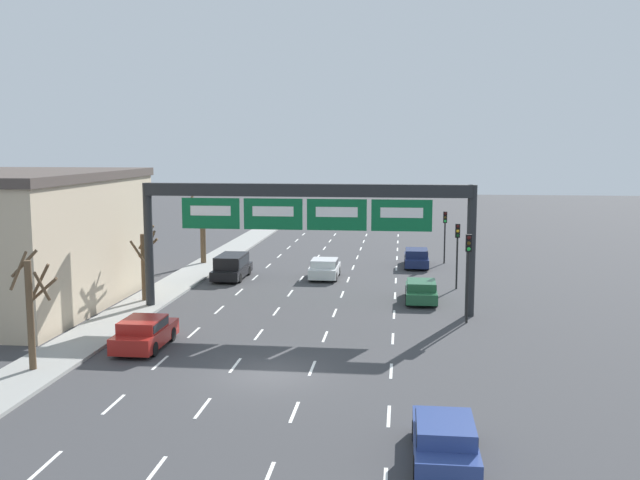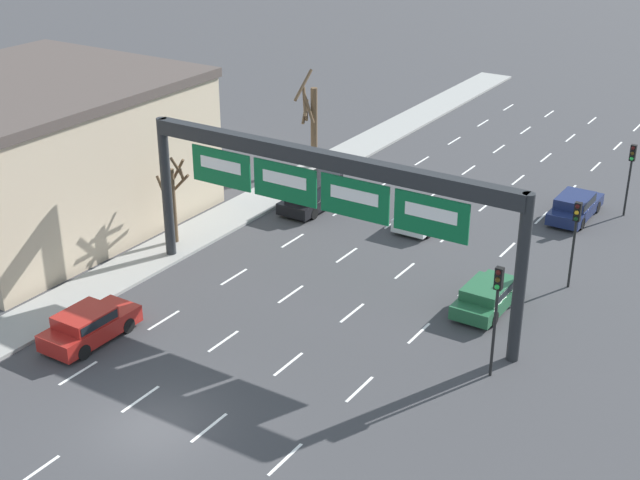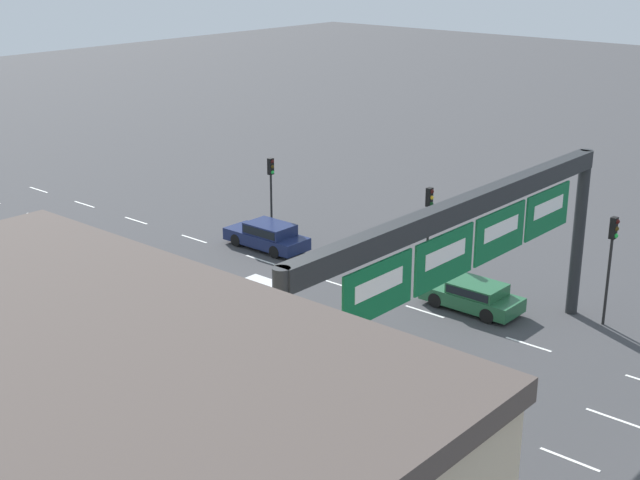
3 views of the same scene
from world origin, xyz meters
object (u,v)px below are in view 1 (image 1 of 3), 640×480
car_green (421,290)px  tree_bare_second (201,225)px  suv_black (232,265)px  traffic_light_near_gantry (445,226)px  traffic_light_far_end (457,242)px  tree_bare_closest (31,305)px  car_blue (445,438)px  car_navy (416,257)px  car_white (325,268)px  traffic_light_mid_block (468,260)px  car_red (144,332)px  tree_bare_furthest (145,260)px  sign_gantry (305,210)px

car_green → tree_bare_second: tree_bare_second is taller
suv_black → traffic_light_near_gantry: (15.19, 8.29, 2.02)m
suv_black → traffic_light_far_end: traffic_light_far_end is taller
tree_bare_closest → car_blue: bearing=-22.0°
car_navy → car_green: bearing=-89.8°
car_navy → car_white: size_ratio=1.17×
suv_black → traffic_light_mid_block: size_ratio=1.04×
car_red → tree_bare_closest: size_ratio=0.87×
car_white → tree_bare_second: 11.49m
car_green → car_navy: bearing=90.2°
car_green → traffic_light_far_end: (2.38, 4.06, 2.37)m
car_red → traffic_light_far_end: size_ratio=1.00×
traffic_light_mid_block → tree_bare_furthest: bearing=171.2°
traffic_light_far_end → tree_bare_closest: (-18.58, -19.38, -0.26)m
car_blue → traffic_light_mid_block: traffic_light_mid_block is taller
traffic_light_far_end → tree_bare_second: (-19.14, 7.39, 0.04)m
traffic_light_mid_block → tree_bare_closest: tree_bare_closest is taller
tree_bare_second → tree_bare_closest: bearing=-88.8°
car_red → car_blue: 16.69m
car_green → traffic_light_near_gantry: bearing=81.3°
car_white → tree_bare_closest: 24.19m
car_white → car_blue: size_ratio=0.92×
car_white → traffic_light_mid_block: (8.80, -11.73, 2.61)m
tree_bare_closest → tree_bare_second: size_ratio=0.82×
car_blue → tree_bare_second: 37.48m
car_navy → tree_bare_furthest: tree_bare_furthest is taller
car_red → tree_bare_closest: bearing=-130.8°
car_blue → traffic_light_near_gantry: traffic_light_near_gantry is taller
sign_gantry → traffic_light_near_gantry: (8.69, 17.63, -2.78)m
sign_gantry → tree_bare_furthest: bearing=172.3°
car_blue → traffic_light_near_gantry: (2.04, 36.14, 2.25)m
traffic_light_mid_block → traffic_light_far_end: (0.13, 9.03, -0.29)m
traffic_light_near_gantry → tree_bare_furthest: (-18.48, -16.31, -0.41)m
tree_bare_furthest → car_navy: bearing=41.7°
tree_bare_closest → traffic_light_far_end: bearing=46.2°
car_green → tree_bare_furthest: (-16.31, -2.08, 1.86)m
traffic_light_near_gantry → tree_bare_closest: bearing=-121.9°
car_white → tree_bare_closest: bearing=-113.6°
car_navy → tree_bare_second: bearing=-176.8°
car_blue → traffic_light_far_end: (2.25, 25.98, 2.35)m
suv_black → car_white: 6.52m
car_blue → car_green: (-0.13, 21.92, -0.02)m
car_red → car_navy: bearing=61.7°
car_navy → car_white: car_white is taller
tree_bare_closest → tree_bare_furthest: tree_bare_closest is taller
tree_bare_closest → tree_bare_second: (-0.57, 26.77, 0.30)m
traffic_light_near_gantry → tree_bare_second: tree_bare_second is taller
car_white → tree_bare_second: size_ratio=0.67×
suv_black → tree_bare_second: (-3.75, 5.52, 2.16)m
car_navy → traffic_light_mid_block: bearing=-82.4°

